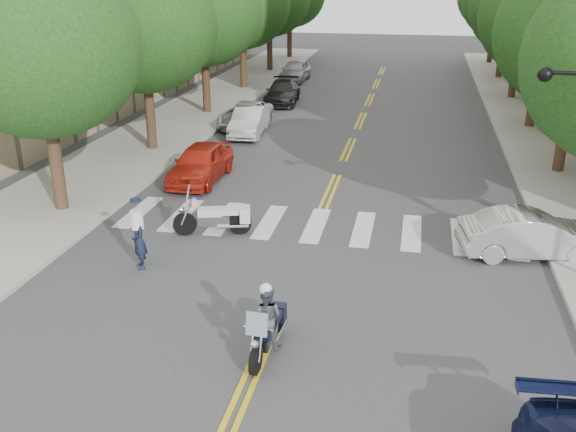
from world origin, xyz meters
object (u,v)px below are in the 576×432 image
(motorcycle_parked, at_px, (219,218))
(officer_standing, at_px, (139,241))
(motorcycle_police, at_px, (267,321))
(convertible, at_px, (531,234))

(motorcycle_parked, distance_m, officer_standing, 3.16)
(motorcycle_police, xyz_separation_m, convertible, (6.38, 6.42, -0.09))
(officer_standing, xyz_separation_m, convertible, (10.83, 3.03, -0.16))
(motorcycle_police, relative_size, motorcycle_parked, 0.87)
(motorcycle_police, relative_size, convertible, 0.52)
(officer_standing, relative_size, convertible, 0.41)
(motorcycle_police, relative_size, officer_standing, 1.27)
(motorcycle_police, distance_m, motorcycle_parked, 6.88)
(motorcycle_parked, bearing_deg, motorcycle_police, -170.03)
(motorcycle_parked, xyz_separation_m, officer_standing, (-1.45, -2.79, 0.28))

